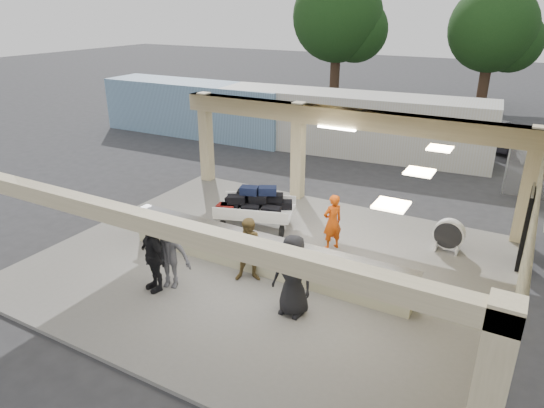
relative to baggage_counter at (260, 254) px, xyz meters
The scene contains 15 objects.
ground 0.77m from the baggage_counter, 90.00° to the left, with size 120.00×120.00×0.00m, color #2B2B2D.
pavilion 1.41m from the baggage_counter, 79.65° to the left, with size 12.01×10.00×3.55m.
baggage_counter is the anchor object (origin of this frame).
luggage_cart 2.73m from the baggage_counter, 123.64° to the left, with size 2.65×2.07×1.36m.
drum_fan 5.44m from the baggage_counter, 41.08° to the left, with size 0.87×0.48×0.96m.
baggage_handler 2.43m from the baggage_counter, 61.40° to the left, with size 0.60×0.33×1.65m, color #D6490B.
passenger_a 0.62m from the baggage_counter, 85.61° to the right, with size 0.82×0.36×1.69m, color brown.
passenger_b 2.73m from the baggage_counter, 131.84° to the right, with size 1.06×0.39×1.81m, color black.
passenger_c 2.37m from the baggage_counter, 131.67° to the right, with size 1.16×0.41×1.80m, color #4B4B50.
passenger_d 2.09m from the baggage_counter, 38.12° to the right, with size 0.94×0.39×1.93m, color black.
car_dark 16.06m from the baggage_counter, 74.48° to the left, with size 1.47×4.18×1.39m, color black.
container_white 12.23m from the baggage_counter, 99.81° to the left, with size 12.88×2.58×2.79m, color beige.
container_blue 15.61m from the baggage_counter, 132.99° to the left, with size 10.72×2.57×2.79m, color #79A2C2.
tree_left 26.31m from the baggage_counter, 107.30° to the left, with size 6.60×6.30×9.00m.
tree_mid 27.11m from the baggage_counter, 85.03° to the left, with size 6.00×5.60×8.00m.
Camera 1 is at (5.72, -10.11, 6.61)m, focal length 32.00 mm.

